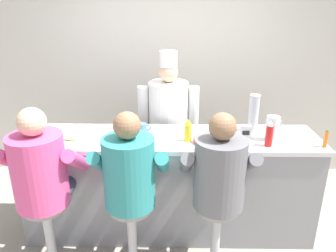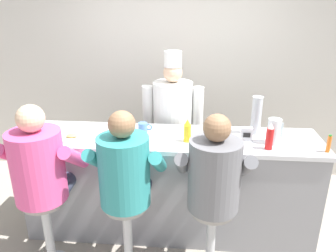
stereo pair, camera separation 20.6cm
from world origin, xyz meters
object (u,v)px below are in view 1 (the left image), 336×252
Objects in this scene: cereal_bowl at (201,140)px; coffee_mug_blue at (142,128)px; ketchup_bottle_red at (269,134)px; cup_stack_steel at (254,113)px; napkin_dispenser_chrome at (245,132)px; breakfast_plate at (70,140)px; mustard_bottle_yellow at (188,131)px; coffee_mug_white at (31,137)px; cook_in_whites_near at (168,121)px; hot_sauce_bottle_orange at (326,139)px; diner_seated_teal at (130,176)px; water_pitcher_clear at (272,128)px; diner_seated_pink at (42,174)px; diner_seated_grey at (219,177)px.

cereal_bowl is 0.98× the size of coffee_mug_blue.
ketchup_bottle_red is 0.66× the size of cup_stack_steel.
breakfast_plate is at bearing -175.95° from napkin_dispenser_chrome.
coffee_mug_white is at bearing -178.95° from mustard_bottle_yellow.
mustard_bottle_yellow is 0.54m from napkin_dispenser_chrome.
mustard_bottle_yellow is 0.12× the size of cook_in_whites_near.
cereal_bowl is (-1.08, 0.07, -0.05)m from hot_sauce_bottle_orange.
cereal_bowl is at bearing -0.94° from breakfast_plate.
ketchup_bottle_red is at bearing 17.88° from diner_seated_teal.
water_pitcher_clear reaches higher than breakfast_plate.
diner_seated_teal reaches higher than mustard_bottle_yellow.
diner_seated_grey is at bearing -0.07° from diner_seated_pink.
diner_seated_teal reaches higher than coffee_mug_white.
cook_in_whites_near reaches higher than hot_sauce_bottle_orange.
diner_seated_teal is (-1.01, -0.56, -0.16)m from napkin_dispenser_chrome.
coffee_mug_blue is (-1.20, 0.16, -0.07)m from water_pitcher_clear.
cup_stack_steel is 0.25× the size of diner_seated_teal.
cereal_bowl is at bearing 36.13° from diner_seated_teal.
diner_seated_grey is at bearing -136.49° from water_pitcher_clear.
water_pitcher_clear reaches higher than mustard_bottle_yellow.
coffee_mug_blue is at bearing 42.39° from diner_seated_pink.
hot_sauce_bottle_orange is 1.11× the size of coffee_mug_white.
hot_sauce_bottle_orange reaches higher than napkin_dispenser_chrome.
cereal_bowl is at bearing 18.36° from diner_seated_pink.
diner_seated_grey reaches higher than water_pitcher_clear.
water_pitcher_clear is (-0.42, 0.15, 0.04)m from hot_sauce_bottle_orange.
cook_in_whites_near is at bearing 64.73° from coffee_mug_blue.
coffee_mug_white is (-1.54, 0.03, 0.01)m from cereal_bowl.
cook_in_whites_near reaches higher than coffee_mug_blue.
diner_seated_grey is (0.66, -0.68, -0.15)m from coffee_mug_blue.
breakfast_plate is at bearing 76.56° from diner_seated_pink.
diner_seated_pink is (-1.81, -0.73, -0.27)m from cup_stack_steel.
ketchup_bottle_red is 0.65m from diner_seated_grey.
ketchup_bottle_red is 0.16× the size of diner_seated_pink.
ketchup_bottle_red is 1.92m from diner_seated_pink.
mustard_bottle_yellow is 1.19m from hot_sauce_bottle_orange.
breakfast_plate is at bearing -139.50° from cook_in_whites_near.
cereal_bowl is 0.09× the size of diner_seated_teal.
diner_seated_pink is at bearing -161.86° from napkin_dispenser_chrome.
cook_in_whites_near is (0.98, 1.20, 0.01)m from diner_seated_pink.
cereal_bowl is 0.37× the size of cup_stack_steel.
coffee_mug_blue is 0.69m from diner_seated_teal.
water_pitcher_clear is 2.02m from diner_seated_pink.
cereal_bowl is at bearing -172.55° from water_pitcher_clear.
hot_sauce_bottle_orange is at bearing -3.61° from cereal_bowl.
cook_in_whites_near is at bearing 148.68° from hot_sauce_bottle_orange.
diner_seated_pink reaches higher than cereal_bowl.
coffee_mug_white is 0.38× the size of cup_stack_steel.
cook_in_whites_near reaches higher than water_pitcher_clear.
cereal_bowl is (0.11, -0.05, -0.07)m from mustard_bottle_yellow.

